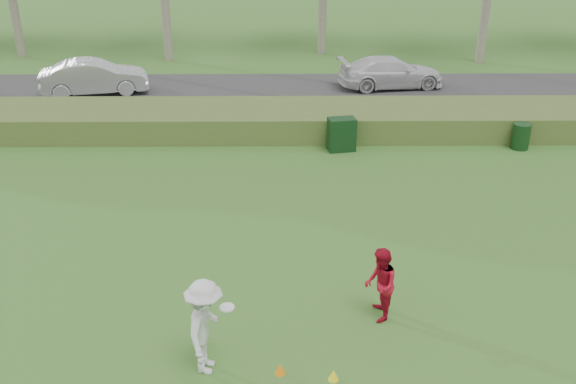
{
  "coord_description": "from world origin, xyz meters",
  "views": [
    {
      "loc": [
        -0.12,
        -10.13,
        7.91
      ],
      "look_at": [
        0.0,
        4.0,
        1.3
      ],
      "focal_mm": 40.0,
      "sensor_mm": 36.0,
      "label": 1
    }
  ],
  "objects_px": {
    "car_mid": "(94,77)",
    "trash_bin": "(521,136)",
    "car_right": "(391,72)",
    "cone_yellow": "(333,375)",
    "cone_orange": "(280,369)",
    "player_white": "(205,327)",
    "utility_cabinet": "(341,134)",
    "player_red": "(380,285)"
  },
  "relations": [
    {
      "from": "car_mid",
      "to": "trash_bin",
      "type": "bearing_deg",
      "value": -125.8
    },
    {
      "from": "car_mid",
      "to": "car_right",
      "type": "xyz_separation_m",
      "value": [
        12.81,
        0.93,
        -0.06
      ]
    },
    {
      "from": "player_red",
      "to": "cone_orange",
      "type": "bearing_deg",
      "value": -48.48
    },
    {
      "from": "player_white",
      "to": "trash_bin",
      "type": "relative_size",
      "value": 2.12
    },
    {
      "from": "player_red",
      "to": "trash_bin",
      "type": "relative_size",
      "value": 1.8
    },
    {
      "from": "player_red",
      "to": "car_mid",
      "type": "height_order",
      "value": "player_red"
    },
    {
      "from": "cone_orange",
      "to": "trash_bin",
      "type": "height_order",
      "value": "trash_bin"
    },
    {
      "from": "player_white",
      "to": "utility_cabinet",
      "type": "relative_size",
      "value": 1.66
    },
    {
      "from": "utility_cabinet",
      "to": "cone_yellow",
      "type": "bearing_deg",
      "value": -106.59
    },
    {
      "from": "cone_orange",
      "to": "player_white",
      "type": "bearing_deg",
      "value": 173.71
    },
    {
      "from": "car_mid",
      "to": "car_right",
      "type": "bearing_deg",
      "value": -99.62
    },
    {
      "from": "cone_yellow",
      "to": "trash_bin",
      "type": "height_order",
      "value": "trash_bin"
    },
    {
      "from": "cone_orange",
      "to": "car_mid",
      "type": "height_order",
      "value": "car_mid"
    },
    {
      "from": "player_white",
      "to": "utility_cabinet",
      "type": "distance_m",
      "value": 11.49
    },
    {
      "from": "player_white",
      "to": "trash_bin",
      "type": "bearing_deg",
      "value": -33.05
    },
    {
      "from": "player_red",
      "to": "car_right",
      "type": "relative_size",
      "value": 0.34
    },
    {
      "from": "player_white",
      "to": "car_mid",
      "type": "distance_m",
      "value": 18.78
    },
    {
      "from": "player_white",
      "to": "player_red",
      "type": "xyz_separation_m",
      "value": [
        3.33,
        1.54,
        -0.14
      ]
    },
    {
      "from": "player_white",
      "to": "utility_cabinet",
      "type": "xyz_separation_m",
      "value": [
        3.36,
        10.98,
        -0.37
      ]
    },
    {
      "from": "utility_cabinet",
      "to": "car_mid",
      "type": "relative_size",
      "value": 0.25
    },
    {
      "from": "cone_yellow",
      "to": "car_mid",
      "type": "bearing_deg",
      "value": 116.49
    },
    {
      "from": "player_white",
      "to": "cone_orange",
      "type": "distance_m",
      "value": 1.56
    },
    {
      "from": "player_red",
      "to": "car_mid",
      "type": "relative_size",
      "value": 0.35
    },
    {
      "from": "player_white",
      "to": "cone_yellow",
      "type": "height_order",
      "value": "player_white"
    },
    {
      "from": "trash_bin",
      "to": "car_right",
      "type": "xyz_separation_m",
      "value": [
        -3.28,
        7.43,
        0.29
      ]
    },
    {
      "from": "utility_cabinet",
      "to": "car_right",
      "type": "relative_size",
      "value": 0.24
    },
    {
      "from": "car_right",
      "to": "car_mid",
      "type": "bearing_deg",
      "value": 85.5
    },
    {
      "from": "cone_yellow",
      "to": "car_mid",
      "type": "relative_size",
      "value": 0.05
    },
    {
      "from": "car_right",
      "to": "trash_bin",
      "type": "bearing_deg",
      "value": -164.88
    },
    {
      "from": "cone_orange",
      "to": "trash_bin",
      "type": "xyz_separation_m",
      "value": [
        8.12,
        11.21,
        0.33
      ]
    },
    {
      "from": "cone_orange",
      "to": "utility_cabinet",
      "type": "bearing_deg",
      "value": 79.63
    },
    {
      "from": "utility_cabinet",
      "to": "car_mid",
      "type": "xyz_separation_m",
      "value": [
        -10.0,
        6.59,
        0.23
      ]
    },
    {
      "from": "trash_bin",
      "to": "car_mid",
      "type": "distance_m",
      "value": 17.35
    },
    {
      "from": "cone_yellow",
      "to": "trash_bin",
      "type": "xyz_separation_m",
      "value": [
        7.17,
        11.38,
        0.33
      ]
    },
    {
      "from": "trash_bin",
      "to": "car_right",
      "type": "bearing_deg",
      "value": 113.78
    },
    {
      "from": "cone_yellow",
      "to": "utility_cabinet",
      "type": "relative_size",
      "value": 0.19
    },
    {
      "from": "cone_yellow",
      "to": "cone_orange",
      "type": "bearing_deg",
      "value": 169.9
    },
    {
      "from": "player_white",
      "to": "car_mid",
      "type": "bearing_deg",
      "value": 28.12
    },
    {
      "from": "player_white",
      "to": "cone_orange",
      "type": "relative_size",
      "value": 8.57
    },
    {
      "from": "utility_cabinet",
      "to": "car_mid",
      "type": "bearing_deg",
      "value": 135.49
    },
    {
      "from": "utility_cabinet",
      "to": "trash_bin",
      "type": "bearing_deg",
      "value": -10.28
    },
    {
      "from": "player_white",
      "to": "trash_bin",
      "type": "distance_m",
      "value": 14.56
    }
  ]
}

